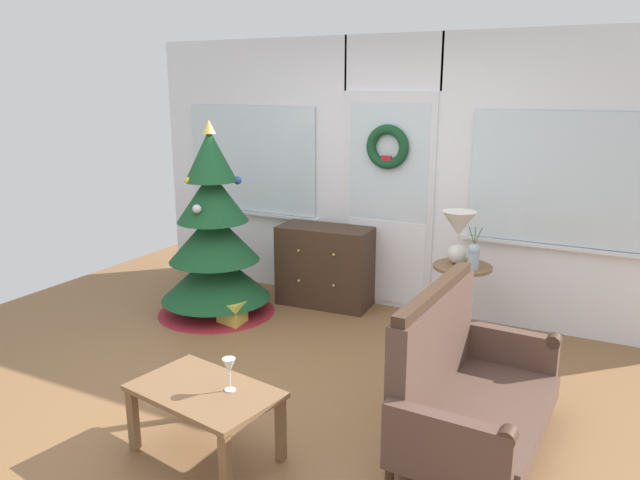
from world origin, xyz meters
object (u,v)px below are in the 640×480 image
christmas_tree (214,246)px  gift_box (232,313)px  wine_glass (229,367)px  settee_sofa (463,385)px  table_lamp (458,230)px  flower_vase (474,255)px  dresser_cabinet (325,266)px  side_table (461,287)px  coffee_table (205,399)px

christmas_tree → gift_box: 0.66m
christmas_tree → wine_glass: bearing=-51.1°
settee_sofa → gift_box: (-2.31, 0.90, -0.27)m
christmas_tree → gift_box: christmas_tree is taller
table_lamp → gift_box: bearing=-161.2°
wine_glass → gift_box: size_ratio=0.92×
flower_vase → gift_box: (-2.01, -0.53, -0.67)m
dresser_cabinet → flower_vase: (1.51, -0.34, 0.39)m
christmas_tree → flower_vase: size_ratio=5.15×
flower_vase → christmas_tree: bearing=-171.7°
dresser_cabinet → side_table: bearing=-11.1°
table_lamp → wine_glass: (-0.67, -2.28, -0.38)m
table_lamp → gift_box: 2.12m
settee_sofa → side_table: settee_sofa is taller
table_lamp → coffee_table: table_lamp is taller
side_table → flower_vase: (0.10, -0.06, 0.31)m
coffee_table → wine_glass: 0.25m
coffee_table → gift_box: coffee_table is taller
dresser_cabinet → settee_sofa: bearing=-44.2°
dresser_cabinet → gift_box: bearing=-120.1°
gift_box → settee_sofa: bearing=-21.2°
christmas_tree → coffee_table: bearing=-54.6°
side_table → gift_box: bearing=-162.9°
coffee_table → gift_box: (-1.03, 1.71, -0.25)m
side_table → gift_box: 2.03m
dresser_cabinet → flower_vase: 1.59m
coffee_table → gift_box: size_ratio=4.29×
settee_sofa → gift_box: settee_sofa is taller
settee_sofa → table_lamp: table_lamp is taller
side_table → coffee_table: 2.46m
coffee_table → table_lamp: bearing=70.9°
flower_vase → wine_glass: flower_vase is taller
table_lamp → coffee_table: size_ratio=0.48×
christmas_tree → wine_glass: size_ratio=9.25×
christmas_tree → wine_glass: christmas_tree is taller
christmas_tree → settee_sofa: size_ratio=1.30×
christmas_tree → settee_sofa: (2.63, -1.09, -0.28)m
settee_sofa → gift_box: size_ratio=6.49×
settee_sofa → gift_box: bearing=158.8°
settee_sofa → christmas_tree: bearing=157.5°
dresser_cabinet → coffee_table: dresser_cabinet is taller
christmas_tree → table_lamp: size_ratio=4.10×
christmas_tree → side_table: christmas_tree is taller
side_table → christmas_tree: bearing=-169.9°
side_table → table_lamp: table_lamp is taller
dresser_cabinet → wine_glass: size_ratio=4.75×
settee_sofa → flower_vase: (-0.31, 1.42, 0.40)m
table_lamp → gift_box: table_lamp is taller
dresser_cabinet → table_lamp: bearing=-9.9°
side_table → table_lamp: (-0.06, 0.04, 0.47)m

